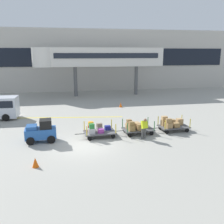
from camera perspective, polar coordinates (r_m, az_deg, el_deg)
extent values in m
plane|color=#9E9B91|center=(17.14, -6.50, -7.60)|extent=(120.00, 120.00, 0.00)
cube|color=yellow|center=(25.12, -16.31, -1.26)|extent=(16.04, 2.54, 0.01)
cube|color=#BCB7AD|center=(42.01, -9.68, 11.49)|extent=(55.27, 2.40, 9.78)
cube|color=black|center=(40.75, -9.66, 12.13)|extent=(52.50, 0.12, 2.80)
cube|color=silver|center=(36.51, -1.28, 12.37)|extent=(16.23, 2.20, 2.60)
cylinder|color=silver|center=(36.06, -15.37, 11.90)|extent=(3.00, 3.00, 2.60)
cube|color=#1E232D|center=(35.39, -0.96, 12.67)|extent=(14.61, 0.08, 0.70)
cylinder|color=#59595B|center=(36.24, -8.28, 6.85)|extent=(0.50, 0.50, 4.19)
cylinder|color=#59595B|center=(37.74, 5.49, 7.18)|extent=(0.50, 0.50, 4.19)
cube|color=#2659A5|center=(18.26, -15.88, -4.62)|extent=(2.16, 1.21, 0.70)
cube|color=black|center=(18.06, -14.84, -2.59)|extent=(0.85, 1.03, 0.60)
cube|color=#225095|center=(18.16, -17.79, -3.30)|extent=(0.75, 0.97, 0.24)
cylinder|color=black|center=(18.90, -17.85, -5.26)|extent=(0.57, 0.21, 0.56)
cylinder|color=black|center=(17.91, -18.03, -6.30)|extent=(0.57, 0.21, 0.56)
cylinder|color=black|center=(18.85, -13.69, -5.04)|extent=(0.57, 0.21, 0.56)
cylinder|color=black|center=(17.86, -13.64, -6.07)|extent=(0.57, 0.21, 0.56)
cube|color=#4C4C4F|center=(18.65, -2.79, -4.60)|extent=(2.37, 1.52, 0.08)
cylinder|color=gold|center=(18.98, -6.33, -3.12)|extent=(0.06, 0.06, 0.70)
cylinder|color=gold|center=(17.76, -5.75, -4.26)|extent=(0.06, 0.06, 0.70)
cylinder|color=gold|center=(19.36, -0.11, -2.70)|extent=(0.06, 0.06, 0.70)
cylinder|color=gold|center=(18.16, 0.88, -3.79)|extent=(0.06, 0.06, 0.70)
cylinder|color=black|center=(19.13, -5.68, -4.82)|extent=(0.32, 0.12, 0.32)
cylinder|color=black|center=(18.02, -5.11, -5.96)|extent=(0.32, 0.12, 0.32)
cylinder|color=black|center=(19.44, -0.64, -4.45)|extent=(0.32, 0.12, 0.32)
cylinder|color=black|center=(18.34, 0.24, -5.55)|extent=(0.32, 0.12, 0.32)
cylinder|color=#333333|center=(18.44, -7.38, -4.98)|extent=(0.70, 0.09, 0.05)
cube|color=red|center=(18.71, -4.82, -3.69)|extent=(0.44, 0.34, 0.47)
cube|color=#99999E|center=(18.14, -4.62, -4.35)|extent=(0.46, 0.37, 0.40)
cube|color=#99999E|center=(18.88, -2.87, -3.79)|extent=(0.46, 0.42, 0.29)
cube|color=#8C338C|center=(18.29, -2.56, -4.34)|extent=(0.43, 0.34, 0.30)
cube|color=navy|center=(19.03, -1.01, -3.59)|extent=(0.46, 0.38, 0.32)
cube|color=orange|center=(18.61, -4.84, -2.62)|extent=(0.38, 0.33, 0.26)
cube|color=#236B2D|center=(18.03, -4.65, -3.22)|extent=(0.39, 0.36, 0.35)
cube|color=#726651|center=(18.80, -2.88, -2.99)|extent=(0.44, 0.34, 0.27)
cube|color=#4C4C4F|center=(19.43, 5.93, -3.91)|extent=(2.37, 1.52, 0.08)
cylinder|color=#237033|center=(19.58, 2.40, -2.52)|extent=(0.06, 0.06, 0.70)
cylinder|color=#237033|center=(18.40, 3.54, -3.58)|extent=(0.06, 0.06, 0.70)
cylinder|color=#237033|center=(20.27, 8.15, -2.10)|extent=(0.06, 0.06, 0.70)
cylinder|color=#237033|center=(19.13, 9.60, -3.09)|extent=(0.06, 0.06, 0.70)
cylinder|color=black|center=(19.76, 2.97, -4.17)|extent=(0.32, 0.12, 0.32)
cylinder|color=black|center=(18.68, 4.04, -5.23)|extent=(0.32, 0.12, 0.32)
cylinder|color=black|center=(20.32, 7.64, -3.78)|extent=(0.32, 0.12, 0.32)
cylinder|color=black|center=(19.27, 8.94, -4.78)|extent=(0.32, 0.12, 0.32)
cylinder|color=#333333|center=(18.99, 1.66, -4.32)|extent=(0.70, 0.09, 0.05)
cube|color=tan|center=(19.50, 3.88, -3.14)|extent=(0.54, 0.55, 0.36)
cube|color=olive|center=(18.87, 4.41, -3.65)|extent=(0.52, 0.56, 0.40)
cube|color=tan|center=(19.63, 5.56, -2.95)|extent=(0.54, 0.55, 0.43)
cube|color=olive|center=(19.05, 6.26, -3.40)|extent=(0.46, 0.54, 0.47)
cube|color=olive|center=(19.82, 7.36, -2.80)|extent=(0.42, 0.42, 0.45)
cube|color=olive|center=(19.40, 3.90, -2.18)|extent=(0.39, 0.33, 0.32)
cube|color=olive|center=(18.77, 4.43, -2.65)|extent=(0.46, 0.36, 0.29)
cube|color=#4C4C4F|center=(20.62, 13.80, -3.22)|extent=(2.37, 1.52, 0.08)
cylinder|color=gold|center=(20.61, 10.43, -1.93)|extent=(0.06, 0.06, 0.70)
cylinder|color=gold|center=(19.49, 11.99, -2.89)|extent=(0.06, 0.06, 0.70)
cylinder|color=gold|center=(21.56, 15.56, -1.53)|extent=(0.06, 0.06, 0.70)
cylinder|color=gold|center=(20.50, 17.32, -2.41)|extent=(0.06, 0.06, 0.70)
cylinder|color=black|center=(20.81, 10.91, -3.49)|extent=(0.32, 0.12, 0.32)
cylinder|color=black|center=(19.79, 12.35, -4.44)|extent=(0.32, 0.12, 0.32)
cylinder|color=black|center=(21.58, 15.07, -3.11)|extent=(0.32, 0.12, 0.32)
cylinder|color=black|center=(20.60, 16.67, -4.00)|extent=(0.32, 0.12, 0.32)
cylinder|color=#333333|center=(19.98, 9.98, -3.62)|extent=(0.70, 0.09, 0.05)
cube|color=#9E7A4C|center=(20.55, 11.77, -2.39)|extent=(0.52, 0.49, 0.46)
cube|color=#9E7A4C|center=(19.99, 12.73, -2.95)|extent=(0.56, 0.57, 0.41)
cube|color=#9E7A4C|center=(20.85, 13.43, -2.24)|extent=(0.49, 0.43, 0.46)
cube|color=olive|center=(20.29, 14.35, -2.88)|extent=(0.50, 0.45, 0.36)
cube|color=tan|center=(21.14, 15.07, -2.10)|extent=(0.49, 0.46, 0.48)
cube|color=tan|center=(20.45, 11.82, -1.36)|extent=(0.44, 0.35, 0.31)
cube|color=#9E7A4C|center=(19.89, 12.78, -1.93)|extent=(0.46, 0.34, 0.32)
cylinder|color=#4C4C4C|center=(18.35, 6.88, -4.82)|extent=(0.16, 0.16, 0.82)
cylinder|color=#4C4C4C|center=(18.43, 7.44, -4.75)|extent=(0.16, 0.16, 0.82)
cube|color=#D1E51E|center=(18.11, 7.36, -2.84)|extent=(0.45, 0.47, 0.61)
sphere|color=#8C6647|center=(17.91, 7.56, -1.82)|extent=(0.22, 0.22, 0.22)
cylinder|color=black|center=(24.84, -22.95, -1.14)|extent=(0.69, 0.27, 0.68)
cone|color=#EA590F|center=(28.78, 1.97, 1.65)|extent=(0.36, 0.36, 0.55)
cone|color=#EA590F|center=(14.55, -17.01, -10.88)|extent=(0.36, 0.36, 0.55)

